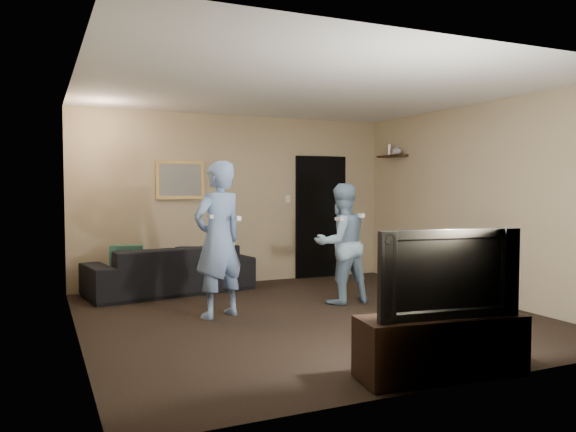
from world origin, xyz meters
name	(u,v)px	position (x,y,z in m)	size (l,w,h in m)	color
ground	(308,316)	(0.00, 0.00, 0.00)	(5.00, 5.00, 0.00)	black
ceiling	(308,90)	(0.00, 0.00, 2.60)	(5.00, 5.00, 0.04)	silver
wall_back	(237,199)	(0.00, 2.50, 1.30)	(5.00, 0.04, 2.60)	tan
wall_front	(457,213)	(0.00, -2.50, 1.30)	(5.00, 0.04, 2.60)	tan
wall_left	(76,207)	(-2.50, 0.00, 1.30)	(0.04, 5.00, 2.60)	tan
wall_right	(477,202)	(2.50, 0.00, 1.30)	(0.04, 5.00, 2.60)	tan
sofa	(170,269)	(-1.14, 2.08, 0.33)	(2.29, 0.90, 0.67)	black
throw_pillow	(127,261)	(-1.74, 2.08, 0.48)	(0.44, 0.14, 0.44)	#18493A
painting_frame	(180,180)	(-0.90, 2.48, 1.60)	(0.72, 0.05, 0.57)	olive
painting_canvas	(180,180)	(-0.90, 2.45, 1.60)	(0.62, 0.01, 0.47)	slate
doorway	(321,217)	(1.45, 2.47, 1.00)	(0.90, 0.06, 2.00)	black
light_switch	(288,199)	(0.85, 2.48, 1.30)	(0.08, 0.02, 0.12)	silver
wall_shelf	(392,156)	(2.39, 1.80, 1.99)	(0.20, 0.60, 0.03)	black
shelf_vase	(397,150)	(2.39, 1.67, 2.09)	(0.15, 0.15, 0.16)	#AAAAAF
shelf_figurine	(389,150)	(2.39, 1.88, 2.09)	(0.06, 0.06, 0.18)	silver
tv_console	(441,346)	(0.03, -2.31, 0.25)	(1.34, 0.43, 0.48)	black
television	(442,272)	(0.03, -2.31, 0.83)	(1.19, 0.16, 0.69)	black
wii_player_left	(218,239)	(-0.96, 0.37, 0.90)	(0.76, 0.63, 1.79)	#80A2DE
wii_player_right	(341,243)	(0.72, 0.49, 0.77)	(0.77, 0.61, 1.54)	#85A5C1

